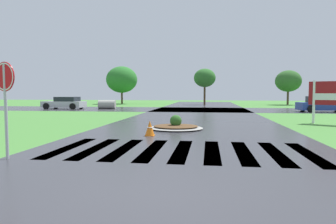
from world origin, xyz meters
TOP-DOWN VIEW (x-y plane):
  - ground_plane at (0.00, 0.00)m, footprint 120.00×120.00m
  - asphalt_roadway at (0.00, 10.00)m, footprint 9.36×80.00m
  - asphalt_cross_road at (0.00, 25.26)m, footprint 90.00×8.42m
  - crosswalk_stripes at (0.00, 4.10)m, footprint 7.65×3.53m
  - stop_sign at (-4.44, 2.34)m, footprint 0.73×0.28m
  - estate_billboard at (7.58, 12.48)m, footprint 2.28×1.36m
  - median_island at (-0.75, 9.19)m, footprint 2.58×2.36m
  - car_silver_hatch at (-14.40, 24.85)m, footprint 4.48×2.20m
  - car_dark_suv at (11.00, 23.37)m, footprint 4.62×2.35m
  - drainage_pipe_stack at (-9.88, 25.28)m, footprint 1.87×1.16m
  - traffic_cone at (-1.55, 6.93)m, footprint 0.40×0.40m
  - background_treeline at (-0.07, 38.39)m, footprint 38.17×6.73m

SIDE VIEW (x-z plane):
  - ground_plane at x=0.00m, z-range -0.10..0.00m
  - asphalt_roadway at x=0.00m, z-range 0.00..0.01m
  - asphalt_cross_road at x=0.00m, z-range 0.00..0.01m
  - crosswalk_stripes at x=0.00m, z-range 0.00..0.01m
  - median_island at x=-0.75m, z-range -0.21..0.47m
  - traffic_cone at x=-1.55m, z-range -0.01..0.61m
  - drainage_pipe_stack at x=-9.88m, z-range 0.00..0.93m
  - car_silver_hatch at x=-14.40m, z-range -0.03..1.25m
  - car_dark_suv at x=11.00m, z-range -0.06..1.34m
  - estate_billboard at x=7.58m, z-range 0.38..2.79m
  - stop_sign at x=-4.44m, z-range 0.62..3.15m
  - background_treeline at x=-0.07m, z-range 0.73..6.43m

